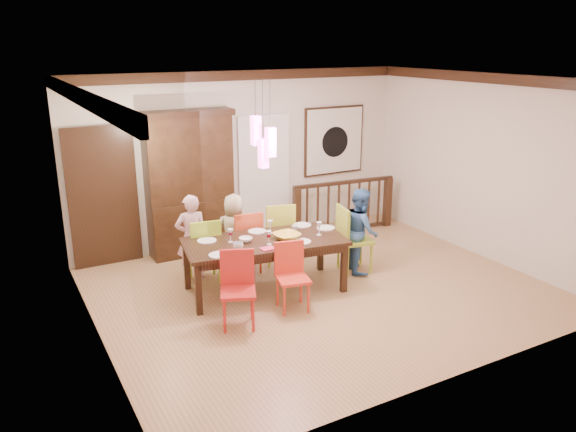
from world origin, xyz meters
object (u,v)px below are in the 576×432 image
china_hutch (190,183)px  person_end_right (361,230)px  balustrade (344,205)px  person_far_mid (234,232)px  person_far_left (192,238)px  dining_table (265,245)px  chair_end_right (355,234)px  chair_far_left (204,245)px

china_hutch → person_end_right: size_ratio=1.82×
balustrade → person_far_mid: person_far_mid is taller
person_far_left → person_end_right: (2.33, -0.92, 0.00)m
balustrade → person_far_mid: (-2.46, -0.68, 0.09)m
china_hutch → person_far_mid: 1.22m
dining_table → china_hutch: china_hutch is taller
chair_end_right → person_far_left: 2.42m
chair_end_right → person_far_left: bearing=80.3°
chair_far_left → china_hutch: (0.25, 1.21, 0.62)m
dining_table → chair_far_left: bearing=140.0°
dining_table → chair_far_left: (-0.62, 0.72, -0.12)m
balustrade → person_far_mid: 2.55m
china_hutch → balustrade: bearing=-7.1°
dining_table → person_end_right: 1.59m
chair_end_right → person_far_left: (-2.25, 0.91, 0.05)m
chair_far_left → chair_end_right: (2.12, -0.76, 0.03)m
china_hutch → person_end_right: (1.96, -1.98, -0.53)m
chair_end_right → person_end_right: bearing=-84.9°
balustrade → person_far_left: bearing=-161.6°
china_hutch → person_far_left: china_hutch is taller
balustrade → person_far_mid: bearing=-158.9°
dining_table → person_end_right: bearing=7.2°
dining_table → china_hutch: (-0.38, 1.93, 0.50)m
balustrade → china_hutch: bearing=178.5°
dining_table → china_hutch: 2.03m
dining_table → chair_far_left: chair_far_left is taller
chair_far_left → chair_end_right: chair_end_right is taller
dining_table → person_far_mid: (-0.06, 0.90, -0.08)m
china_hutch → person_end_right: bearing=-45.2°
chair_end_right → person_far_mid: person_far_mid is taller
china_hutch → balustrade: size_ratio=1.17×
person_far_mid → person_end_right: size_ratio=0.92×
chair_far_left → balustrade: bearing=-156.2°
dining_table → balustrade: (2.40, 1.58, -0.17)m
chair_end_right → person_end_right: (0.09, -0.01, 0.06)m
person_far_left → dining_table: bearing=137.1°
dining_table → chair_end_right: bearing=7.5°
dining_table → chair_end_right: chair_end_right is taller
person_far_mid → chair_far_left: bearing=41.1°
balustrade → person_far_left: size_ratio=1.56×
chair_end_right → person_far_mid: 1.82m
chair_end_right → dining_table: bearing=100.8°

